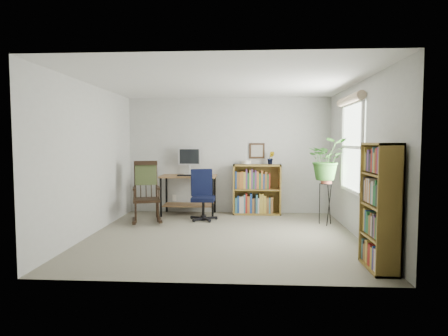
# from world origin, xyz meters

# --- Properties ---
(floor) EXTENTS (4.20, 4.00, 0.00)m
(floor) POSITION_xyz_m (0.00, 0.00, 0.00)
(floor) COLOR gray
(floor) RESTS_ON ground
(ceiling) EXTENTS (4.20, 4.00, 0.00)m
(ceiling) POSITION_xyz_m (0.00, 0.00, 2.40)
(ceiling) COLOR silver
(ceiling) RESTS_ON ground
(wall_back) EXTENTS (4.20, 0.00, 2.40)m
(wall_back) POSITION_xyz_m (0.00, 2.00, 1.20)
(wall_back) COLOR #B6B7B2
(wall_back) RESTS_ON ground
(wall_front) EXTENTS (4.20, 0.00, 2.40)m
(wall_front) POSITION_xyz_m (0.00, -2.00, 1.20)
(wall_front) COLOR #B6B7B2
(wall_front) RESTS_ON ground
(wall_left) EXTENTS (0.00, 4.00, 2.40)m
(wall_left) POSITION_xyz_m (-2.10, 0.00, 1.20)
(wall_left) COLOR #B6B7B2
(wall_left) RESTS_ON ground
(wall_right) EXTENTS (0.00, 4.00, 2.40)m
(wall_right) POSITION_xyz_m (2.10, 0.00, 1.20)
(wall_right) COLOR #B6B7B2
(wall_right) RESTS_ON ground
(window) EXTENTS (0.12, 1.20, 1.50)m
(window) POSITION_xyz_m (2.06, 0.30, 1.40)
(window) COLOR white
(window) RESTS_ON wall_right
(desk) EXTENTS (1.12, 0.62, 0.81)m
(desk) POSITION_xyz_m (-0.80, 1.70, 0.40)
(desk) COLOR olive
(desk) RESTS_ON floor
(monitor) EXTENTS (0.46, 0.16, 0.56)m
(monitor) POSITION_xyz_m (-0.80, 1.84, 1.09)
(monitor) COLOR silver
(monitor) RESTS_ON desk
(keyboard) EXTENTS (0.40, 0.15, 0.02)m
(keyboard) POSITION_xyz_m (-0.80, 1.58, 0.82)
(keyboard) COLOR black
(keyboard) RESTS_ON desk
(office_chair) EXTENTS (0.66, 0.66, 0.98)m
(office_chair) POSITION_xyz_m (-0.44, 1.17, 0.49)
(office_chair) COLOR black
(office_chair) RESTS_ON floor
(rocking_chair) EXTENTS (0.85, 1.12, 1.15)m
(rocking_chair) POSITION_xyz_m (-1.47, 0.92, 0.57)
(rocking_chair) COLOR black
(rocking_chair) RESTS_ON floor
(low_bookshelf) EXTENTS (0.97, 0.32, 1.03)m
(low_bookshelf) POSITION_xyz_m (0.59, 1.82, 0.51)
(low_bookshelf) COLOR olive
(low_bookshelf) RESTS_ON floor
(tall_bookshelf) EXTENTS (0.28, 0.65, 1.48)m
(tall_bookshelf) POSITION_xyz_m (1.92, -1.43, 0.74)
(tall_bookshelf) COLOR olive
(tall_bookshelf) RESTS_ON floor
(plant_stand) EXTENTS (0.30, 0.30, 0.87)m
(plant_stand) POSITION_xyz_m (1.80, 0.91, 0.43)
(plant_stand) COLOR black
(plant_stand) RESTS_ON floor
(spider_plant) EXTENTS (1.69, 1.88, 1.47)m
(spider_plant) POSITION_xyz_m (1.80, 0.91, 1.54)
(spider_plant) COLOR #2C6021
(spider_plant) RESTS_ON plant_stand
(potted_plant_small) EXTENTS (0.13, 0.24, 0.11)m
(potted_plant_small) POSITION_xyz_m (0.87, 1.83, 1.08)
(potted_plant_small) COLOR #2C6021
(potted_plant_small) RESTS_ON low_bookshelf
(framed_picture) EXTENTS (0.32, 0.04, 0.32)m
(framed_picture) POSITION_xyz_m (0.59, 1.97, 1.30)
(framed_picture) COLOR black
(framed_picture) RESTS_ON wall_back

